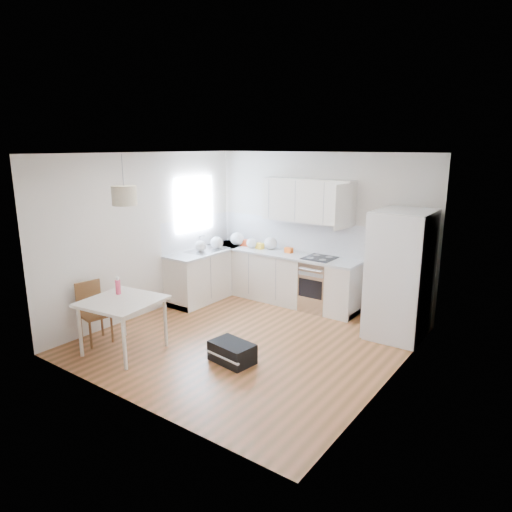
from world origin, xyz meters
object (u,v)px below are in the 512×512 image
(gym_bag, at_px, (232,352))
(dining_table, at_px, (122,306))
(refrigerator, at_px, (401,274))
(dining_chair, at_px, (95,313))

(gym_bag, bearing_deg, dining_table, -148.59)
(refrigerator, distance_m, dining_chair, 4.51)
(dining_table, xyz_separation_m, gym_bag, (1.42, 0.62, -0.54))
(dining_chair, distance_m, gym_bag, 2.13)
(dining_chair, bearing_deg, dining_table, 15.16)
(dining_chair, bearing_deg, refrigerator, 50.02)
(refrigerator, xyz_separation_m, dining_chair, (-3.47, -2.84, -0.51))
(dining_table, bearing_deg, dining_chair, 177.22)
(dining_table, xyz_separation_m, dining_chair, (-0.57, -0.04, -0.23))
(refrigerator, bearing_deg, dining_table, -137.89)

